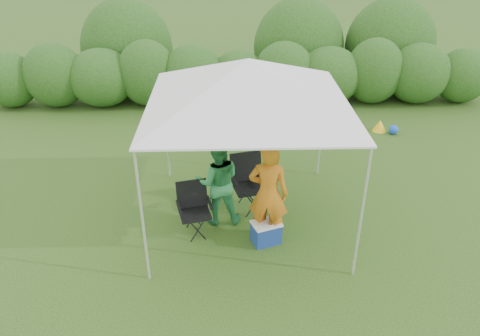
{
  "coord_description": "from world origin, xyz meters",
  "views": [
    {
      "loc": [
        -0.33,
        -6.26,
        4.73
      ],
      "look_at": [
        -0.13,
        0.4,
        1.05
      ],
      "focal_mm": 35.0,
      "sensor_mm": 36.0,
      "label": 1
    }
  ],
  "objects_px": {
    "chair_left": "(194,205)",
    "chair_right": "(248,179)",
    "man": "(268,194)",
    "woman": "(218,182)",
    "canopy": "(249,82)",
    "cooler": "(266,232)"
  },
  "relations": [
    {
      "from": "chair_left",
      "to": "chair_right",
      "type": "bearing_deg",
      "value": 24.31
    },
    {
      "from": "man",
      "to": "woman",
      "type": "bearing_deg",
      "value": -21.22
    },
    {
      "from": "man",
      "to": "chair_left",
      "type": "bearing_deg",
      "value": 0.55
    },
    {
      "from": "canopy",
      "to": "chair_left",
      "type": "bearing_deg",
      "value": -159.05
    },
    {
      "from": "canopy",
      "to": "man",
      "type": "height_order",
      "value": "canopy"
    },
    {
      "from": "cooler",
      "to": "man",
      "type": "bearing_deg",
      "value": 54.87
    },
    {
      "from": "chair_left",
      "to": "cooler",
      "type": "distance_m",
      "value": 1.26
    },
    {
      "from": "chair_left",
      "to": "woman",
      "type": "bearing_deg",
      "value": 20.96
    },
    {
      "from": "woman",
      "to": "cooler",
      "type": "xyz_separation_m",
      "value": [
        0.77,
        -0.63,
        -0.59
      ]
    },
    {
      "from": "chair_right",
      "to": "cooler",
      "type": "bearing_deg",
      "value": -92.1
    },
    {
      "from": "canopy",
      "to": "woman",
      "type": "bearing_deg",
      "value": -172.1
    },
    {
      "from": "man",
      "to": "woman",
      "type": "distance_m",
      "value": 0.96
    },
    {
      "from": "man",
      "to": "cooler",
      "type": "height_order",
      "value": "man"
    },
    {
      "from": "chair_right",
      "to": "woman",
      "type": "distance_m",
      "value": 0.72
    },
    {
      "from": "man",
      "to": "canopy",
      "type": "bearing_deg",
      "value": -51.05
    },
    {
      "from": "canopy",
      "to": "cooler",
      "type": "distance_m",
      "value": 2.39
    },
    {
      "from": "man",
      "to": "cooler",
      "type": "bearing_deg",
      "value": 87.89
    },
    {
      "from": "cooler",
      "to": "canopy",
      "type": "bearing_deg",
      "value": 91.18
    },
    {
      "from": "canopy",
      "to": "chair_right",
      "type": "bearing_deg",
      "value": 84.95
    },
    {
      "from": "chair_left",
      "to": "woman",
      "type": "xyz_separation_m",
      "value": [
        0.4,
        0.27,
        0.28
      ]
    },
    {
      "from": "chair_left",
      "to": "cooler",
      "type": "bearing_deg",
      "value": -30.22
    },
    {
      "from": "chair_left",
      "to": "man",
      "type": "distance_m",
      "value": 1.27
    }
  ]
}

